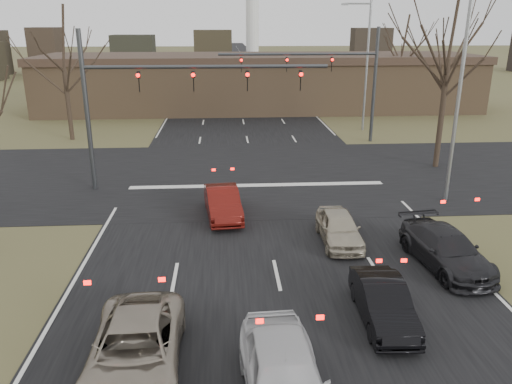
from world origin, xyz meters
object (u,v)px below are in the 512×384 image
mast_arm_far (336,71)px  car_silver_ahead (339,228)px  car_white_sedan (284,378)px  car_silver_suv (135,350)px  car_black_hatch (383,302)px  streetlight_right_far (365,59)px  car_red_ahead (223,203)px  car_charcoal_sedan (446,249)px  mast_arm_near (152,90)px  streetlight_right_near (456,85)px  building (260,82)px

mast_arm_far → car_silver_ahead: bearing=-101.2°
car_white_sedan → mast_arm_far: bearing=73.2°
car_silver_suv → car_black_hatch: (6.77, 1.85, -0.07)m
car_white_sedan → car_silver_ahead: 9.30m
streetlight_right_far → car_red_ahead: (-11.16, -18.37, -4.92)m
car_red_ahead → mast_arm_far: bearing=54.6°
car_white_sedan → car_charcoal_sedan: (6.54, 6.46, -0.11)m
mast_arm_near → streetlight_right_near: streetlight_right_near is taller
streetlight_right_near → streetlight_right_far: same height
mast_arm_far → streetlight_right_near: bearing=-78.5°
building → streetlight_right_far: 13.53m
mast_arm_far → car_charcoal_sedan: (-0.15, -19.69, -4.36)m
car_silver_suv → car_red_ahead: car_silver_suv is taller
car_silver_suv → car_charcoal_sedan: car_silver_suv is taller
streetlight_right_near → car_charcoal_sedan: bearing=-112.6°
mast_arm_near → car_charcoal_sedan: 15.50m
mast_arm_near → car_silver_suv: (1.23, -14.77, -4.40)m
streetlight_right_near → car_black_hatch: bearing=-121.4°
car_white_sedan → car_silver_ahead: bearing=67.3°
mast_arm_far → streetlight_right_far: (3.14, 4.00, 0.57)m
streetlight_right_near → car_white_sedan: 16.82m
streetlight_right_near → car_silver_ahead: (-6.10, -4.42, -4.96)m
mast_arm_near → streetlight_right_near: 14.38m
streetlight_right_near → car_charcoal_sedan: size_ratio=2.20×
car_black_hatch → car_silver_ahead: (-0.05, 5.50, 0.02)m
mast_arm_far → car_silver_suv: mast_arm_far is taller
streetlight_right_far → car_silver_suv: bearing=-114.8°
building → streetlight_right_near: (6.82, -28.00, 2.92)m
mast_arm_far → streetlight_right_near: size_ratio=1.11×
streetlight_right_near → car_silver_suv: bearing=-137.4°
mast_arm_near → streetlight_right_far: 20.20m
car_silver_suv → car_black_hatch: bearing=14.0°
building → car_silver_suv: 40.27m
streetlight_right_near → car_white_sedan: (-9.32, -13.14, -4.81)m
mast_arm_near → mast_arm_far: same height
car_white_sedan → car_charcoal_sedan: 9.19m
car_charcoal_sedan → building: bearing=89.8°
mast_arm_far → car_black_hatch: size_ratio=3.03×
mast_arm_far → streetlight_right_near: (2.64, -13.00, 0.57)m
mast_arm_far → car_silver_suv: size_ratio=2.30×
mast_arm_near → car_silver_suv: bearing=-85.2°
streetlight_right_near → building: bearing=103.7°
car_charcoal_sedan → car_silver_ahead: 4.02m
car_black_hatch → car_charcoal_sedan: size_ratio=0.81×
building → mast_arm_near: size_ratio=3.50×
car_silver_suv → car_white_sedan: size_ratio=1.07×
mast_arm_far → car_charcoal_sedan: 20.16m
car_silver_suv → car_silver_ahead: (6.72, 7.35, -0.05)m
streetlight_right_far → car_silver_suv: 32.09m
streetlight_right_far → car_red_ahead: 22.05m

